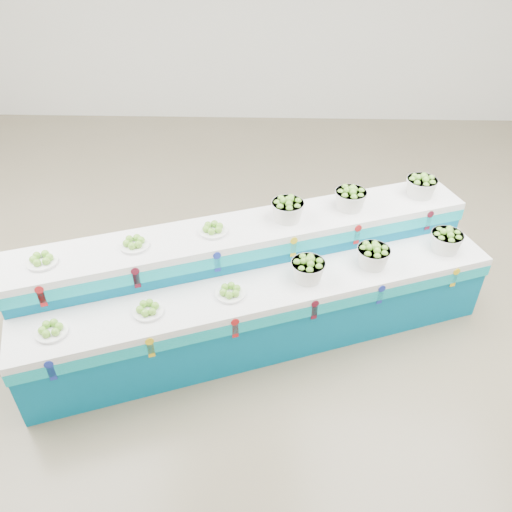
{
  "coord_description": "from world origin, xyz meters",
  "views": [
    {
      "loc": [
        0.43,
        -3.95,
        3.69
      ],
      "look_at": [
        0.32,
        -0.26,
        0.87
      ],
      "focal_mm": 36.32,
      "sensor_mm": 36.0,
      "label": 1
    }
  ],
  "objects_px": {
    "basket_lower_left": "(308,269)",
    "basket_upper_right": "(421,185)",
    "plate_upper_mid": "(134,242)",
    "display_stand": "(256,286)"
  },
  "relations": [
    {
      "from": "display_stand",
      "to": "plate_upper_mid",
      "type": "relative_size",
      "value": 16.58
    },
    {
      "from": "basket_lower_left",
      "to": "basket_upper_right",
      "type": "distance_m",
      "value": 1.55
    },
    {
      "from": "basket_lower_left",
      "to": "basket_upper_right",
      "type": "height_order",
      "value": "basket_upper_right"
    },
    {
      "from": "basket_lower_left",
      "to": "basket_upper_right",
      "type": "relative_size",
      "value": 1.0
    },
    {
      "from": "basket_lower_left",
      "to": "plate_upper_mid",
      "type": "relative_size",
      "value": 1.16
    },
    {
      "from": "display_stand",
      "to": "basket_lower_left",
      "type": "xyz_separation_m",
      "value": [
        0.46,
        -0.12,
        0.32
      ]
    },
    {
      "from": "basket_upper_right",
      "to": "plate_upper_mid",
      "type": "bearing_deg",
      "value": -160.29
    },
    {
      "from": "basket_lower_left",
      "to": "basket_upper_right",
      "type": "bearing_deg",
      "value": 40.48
    },
    {
      "from": "display_stand",
      "to": "basket_upper_right",
      "type": "xyz_separation_m",
      "value": [
        1.62,
        0.87,
        0.62
      ]
    },
    {
      "from": "basket_upper_right",
      "to": "display_stand",
      "type": "bearing_deg",
      "value": -151.86
    }
  ]
}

